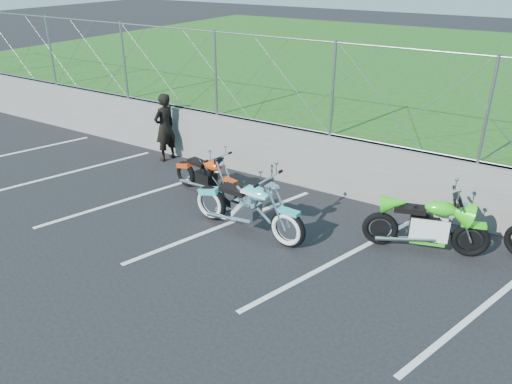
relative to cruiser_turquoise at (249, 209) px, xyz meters
The scene contains 9 objects.
ground 1.22m from the cruiser_turquoise, 119.81° to the right, with size 90.00×90.00×0.00m, color black.
retaining_wall 2.60m from the cruiser_turquoise, 102.25° to the left, with size 30.00×0.22×1.30m, color #63635F.
grass_field 12.55m from the cruiser_turquoise, 92.52° to the left, with size 30.00×20.00×1.30m, color #1B4E14.
chain_link_fence 3.16m from the cruiser_turquoise, 102.25° to the left, with size 28.00×0.03×2.00m.
parking_lines 0.82m from the cruiser_turquoise, ahead, with size 18.29×4.31×0.01m.
cruiser_turquoise is the anchor object (origin of this frame).
naked_orange 1.87m from the cruiser_turquoise, 151.58° to the left, with size 2.05×0.70×1.03m.
sportbike_green 3.22m from the cruiser_turquoise, 20.69° to the left, with size 2.12×0.86×1.13m.
person_standing 4.44m from the cruiser_turquoise, 151.69° to the left, with size 0.64×0.42×1.74m, color black.
Camera 1 is at (5.08, -6.02, 4.77)m, focal length 35.00 mm.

